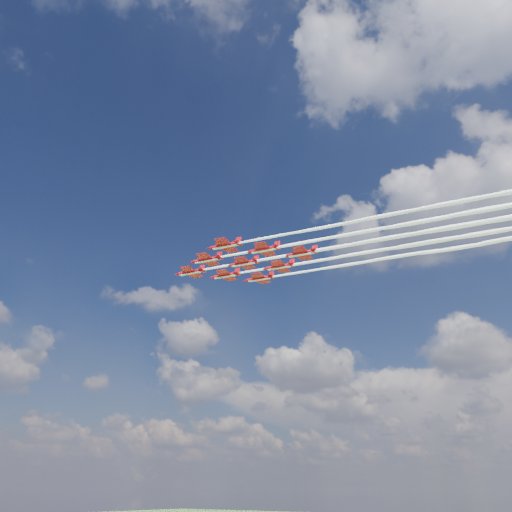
# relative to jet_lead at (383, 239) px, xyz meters

# --- Properties ---
(jet_lead) EXTENTS (136.25, 38.23, 2.97)m
(jet_lead) POSITION_rel_jet_lead_xyz_m (0.00, 0.00, 0.00)
(jet_lead) COLOR #B10916
(jet_row2_port) EXTENTS (136.25, 38.23, 2.97)m
(jet_row2_port) POSITION_rel_jet_lead_xyz_m (11.47, -4.53, 0.00)
(jet_row2_port) COLOR #B10916
(jet_row2_starb) EXTENTS (136.25, 38.23, 2.97)m
(jet_row2_starb) POSITION_rel_jet_lead_xyz_m (8.03, 9.36, 0.00)
(jet_row2_starb) COLOR #B10916
(jet_row3_port) EXTENTS (136.25, 38.23, 2.97)m
(jet_row3_port) POSITION_rel_jet_lead_xyz_m (22.95, -9.05, 0.00)
(jet_row3_port) COLOR #B10916
(jet_row3_centre) EXTENTS (136.25, 38.23, 2.97)m
(jet_row3_centre) POSITION_rel_jet_lead_xyz_m (19.51, 4.83, 0.00)
(jet_row3_centre) COLOR #B10916
(jet_row3_starb) EXTENTS (136.25, 38.23, 2.97)m
(jet_row3_starb) POSITION_rel_jet_lead_xyz_m (16.07, 18.72, 0.00)
(jet_row3_starb) COLOR #B10916
(jet_row4_port) EXTENTS (136.25, 38.23, 2.97)m
(jet_row4_port) POSITION_rel_jet_lead_xyz_m (30.98, 0.31, 0.00)
(jet_row4_port) COLOR #B10916
(jet_row4_starb) EXTENTS (136.25, 38.23, 2.97)m
(jet_row4_starb) POSITION_rel_jet_lead_xyz_m (27.54, 14.19, 0.00)
(jet_row4_starb) COLOR #B10916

